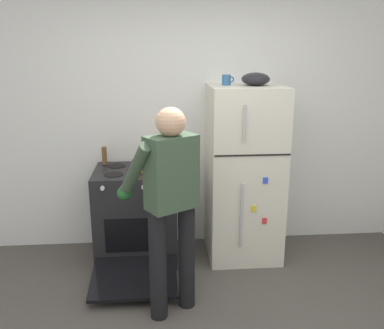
{
  "coord_description": "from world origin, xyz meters",
  "views": [
    {
      "loc": [
        -0.32,
        -2.19,
        1.98
      ],
      "look_at": [
        -0.03,
        1.32,
        1.0
      ],
      "focal_mm": 38.78,
      "sensor_mm": 36.0,
      "label": 1
    }
  ],
  "objects_px": {
    "red_pot": "(152,165)",
    "mixing_bowl": "(256,79)",
    "pepper_mill": "(104,156)",
    "coffee_mug": "(227,80)",
    "stove_range": "(136,216)",
    "refrigerator": "(244,173)",
    "person_cook": "(169,195)"
  },
  "relations": [
    {
      "from": "pepper_mill",
      "to": "mixing_bowl",
      "type": "height_order",
      "value": "mixing_bowl"
    },
    {
      "from": "stove_range",
      "to": "red_pot",
      "type": "bearing_deg",
      "value": -11.41
    },
    {
      "from": "person_cook",
      "to": "mixing_bowl",
      "type": "height_order",
      "value": "mixing_bowl"
    },
    {
      "from": "coffee_mug",
      "to": "pepper_mill",
      "type": "height_order",
      "value": "coffee_mug"
    },
    {
      "from": "red_pot",
      "to": "coffee_mug",
      "type": "height_order",
      "value": "coffee_mug"
    },
    {
      "from": "coffee_mug",
      "to": "refrigerator",
      "type": "bearing_deg",
      "value": -15.83
    },
    {
      "from": "refrigerator",
      "to": "person_cook",
      "type": "distance_m",
      "value": 1.16
    },
    {
      "from": "red_pot",
      "to": "mixing_bowl",
      "type": "bearing_deg",
      "value": 2.99
    },
    {
      "from": "red_pot",
      "to": "coffee_mug",
      "type": "distance_m",
      "value": 1.04
    },
    {
      "from": "pepper_mill",
      "to": "red_pot",
      "type": "bearing_deg",
      "value": -28.52
    },
    {
      "from": "red_pot",
      "to": "pepper_mill",
      "type": "distance_m",
      "value": 0.52
    },
    {
      "from": "pepper_mill",
      "to": "mixing_bowl",
      "type": "relative_size",
      "value": 0.67
    },
    {
      "from": "refrigerator",
      "to": "coffee_mug",
      "type": "height_order",
      "value": "coffee_mug"
    },
    {
      "from": "stove_range",
      "to": "person_cook",
      "type": "xyz_separation_m",
      "value": [
        0.3,
        -0.88,
        0.52
      ]
    },
    {
      "from": "coffee_mug",
      "to": "stove_range",
      "type": "bearing_deg",
      "value": -175.5
    },
    {
      "from": "person_cook",
      "to": "mixing_bowl",
      "type": "bearing_deg",
      "value": 47.52
    },
    {
      "from": "person_cook",
      "to": "coffee_mug",
      "type": "distance_m",
      "value": 1.33
    },
    {
      "from": "refrigerator",
      "to": "pepper_mill",
      "type": "distance_m",
      "value": 1.36
    },
    {
      "from": "refrigerator",
      "to": "red_pot",
      "type": "relative_size",
      "value": 4.66
    },
    {
      "from": "red_pot",
      "to": "coffee_mug",
      "type": "relative_size",
      "value": 3.18
    },
    {
      "from": "coffee_mug",
      "to": "person_cook",
      "type": "bearing_deg",
      "value": -120.73
    },
    {
      "from": "stove_range",
      "to": "red_pot",
      "type": "distance_m",
      "value": 0.54
    },
    {
      "from": "refrigerator",
      "to": "mixing_bowl",
      "type": "relative_size",
      "value": 6.44
    },
    {
      "from": "coffee_mug",
      "to": "mixing_bowl",
      "type": "xyz_separation_m",
      "value": [
        0.26,
        -0.05,
        0.01
      ]
    },
    {
      "from": "red_pot",
      "to": "pepper_mill",
      "type": "height_order",
      "value": "pepper_mill"
    },
    {
      "from": "refrigerator",
      "to": "coffee_mug",
      "type": "bearing_deg",
      "value": 164.17
    },
    {
      "from": "coffee_mug",
      "to": "mixing_bowl",
      "type": "height_order",
      "value": "mixing_bowl"
    },
    {
      "from": "red_pot",
      "to": "pepper_mill",
      "type": "relative_size",
      "value": 2.05
    },
    {
      "from": "refrigerator",
      "to": "person_cook",
      "type": "bearing_deg",
      "value": -129.57
    },
    {
      "from": "pepper_mill",
      "to": "mixing_bowl",
      "type": "xyz_separation_m",
      "value": [
        1.42,
        -0.2,
        0.74
      ]
    },
    {
      "from": "red_pot",
      "to": "mixing_bowl",
      "type": "relative_size",
      "value": 1.38
    },
    {
      "from": "coffee_mug",
      "to": "mixing_bowl",
      "type": "bearing_deg",
      "value": -10.99
    }
  ]
}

